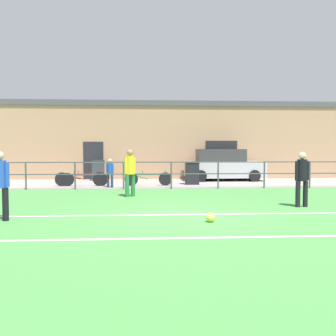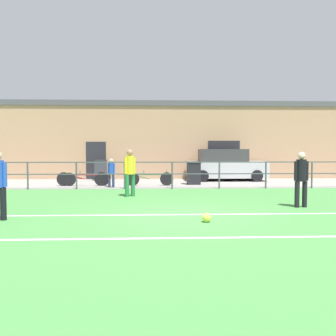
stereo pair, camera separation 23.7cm
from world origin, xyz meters
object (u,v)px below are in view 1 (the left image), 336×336
Objects in this scene: player_goalkeeper at (302,176)px; soccer_ball_match at (210,217)px; trash_bin_1 at (98,170)px; player_striker at (0,181)px; player_winger at (130,170)px; bicycle_parked_0 at (84,179)px; bicycle_parked_1 at (81,179)px; parked_car_red at (223,166)px; trash_bin_0 at (192,173)px; spectator_child at (110,171)px; bicycle_parked_2 at (148,179)px.

soccer_ball_match is (-3.01, -1.97, -0.79)m from player_goalkeeper.
soccer_ball_match is at bearing -70.14° from trash_bin_1.
player_striker is 4.96m from player_winger.
trash_bin_1 is (-1.99, 6.58, -0.37)m from player_winger.
bicycle_parked_1 reaches higher than bicycle_parked_0.
player_goalkeeper is 0.98× the size of player_striker.
trash_bin_0 is at bearing -131.95° from parked_car_red.
player_striker is at bearing -93.13° from bicycle_parked_1.
spectator_child is 6.57m from parked_car_red.
bicycle_parked_2 is (3.45, 7.69, -0.58)m from player_striker.
bicycle_parked_0 is at bearing -94.78° from player_winger.
bicycle_parked_2 is (2.87, 0.01, 0.00)m from bicycle_parked_0.
player_goalkeeper is at bearing -40.35° from bicycle_parked_0.
player_striker is at bearing 19.14° from player_winger.
player_goalkeeper is 0.73× the size of bicycle_parked_2.
bicycle_parked_1 is at bearing -46.74° from player_goalkeeper.
player_striker is 7.72m from bicycle_parked_1.
player_winger is at bearing 114.01° from soccer_ball_match.
trash_bin_0 is (5.52, 8.19, -0.35)m from player_striker.
spectator_child is at bearing -98.87° from player_striker.
player_goalkeeper is 5.65m from player_winger.
trash_bin_0 is 0.99× the size of trash_bin_1.
bicycle_parked_0 is 0.92× the size of bicycle_parked_1.
soccer_ball_match is 0.05× the size of parked_car_red.
parked_car_red is at bearing -130.79° from spectator_child.
bicycle_parked_0 is (-2.22, 3.59, -0.61)m from player_winger.
spectator_child is 3.74m from trash_bin_1.
trash_bin_1 is at bearing 131.61° from bicycle_parked_2.
bicycle_parked_0 is 0.16m from bicycle_parked_1.
player_winger is 7.81× the size of soccer_ball_match.
trash_bin_1 is at bearing 109.86° from soccer_ball_match.
player_winger is at bearing -34.03° from player_goalkeeper.
player_winger is at bearing -118.97° from player_striker.
player_striker is 0.77× the size of bicycle_parked_0.
parked_car_red is at bearing 76.23° from soccer_ball_match.
player_winger is at bearing -123.63° from trash_bin_0.
player_striker is at bearing 4.05° from player_goalkeeper.
spectator_child is 0.58× the size of bicycle_parked_2.
player_goalkeeper is 0.75× the size of bicycle_parked_0.
player_winger is 1.53× the size of trash_bin_1.
bicycle_parked_1 is (-2.38, 3.60, -0.60)m from player_winger.
trash_bin_0 is at bearing -77.90° from player_goalkeeper.
trash_bin_0 is at bearing -160.13° from player_winger.
trash_bin_1 reaches higher than bicycle_parked_0.
soccer_ball_match is at bearing 26.32° from player_goalkeeper.
soccer_ball_match is 0.20× the size of trash_bin_0.
bicycle_parked_0 is (-7.25, 6.16, -0.56)m from player_goalkeeper.
parked_car_red is 1.91× the size of bicycle_parked_2.
soccer_ball_match is 9.17m from bicycle_parked_0.
trash_bin_0 is at bearing -27.71° from trash_bin_1.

